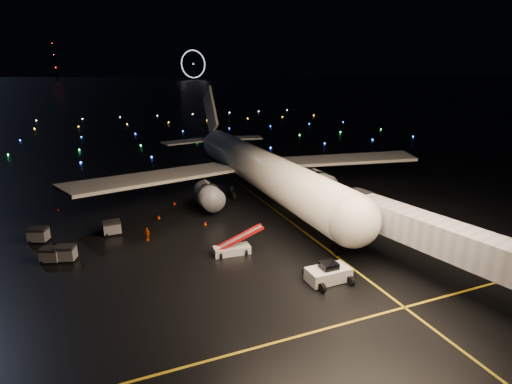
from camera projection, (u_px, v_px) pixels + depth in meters
ground at (107, 96)px, 305.33m from camera, size 2000.00×2000.00×0.00m
lane_centre at (282, 215)px, 57.39m from camera, size 0.25×80.00×0.02m
lane_cross at (221, 357)px, 29.16m from camera, size 60.00×0.25×0.02m
airliner at (252, 144)px, 65.26m from camera, size 59.45×56.53×16.71m
pushback_tug at (328, 272)px, 39.34m from camera, size 4.33×2.31×2.05m
belt_loader at (232, 242)px, 45.08m from camera, size 6.14×2.04×2.93m
crew_c at (147, 234)px, 48.85m from camera, size 0.85×1.04×1.66m
safety_cone_0 at (205, 223)px, 53.88m from camera, size 0.48×0.48×0.46m
safety_cone_1 at (175, 203)px, 61.96m from camera, size 0.51×0.51×0.51m
safety_cone_2 at (159, 217)px, 56.17m from camera, size 0.49×0.49×0.45m
safety_cone_3 at (58, 209)px, 59.14m from camera, size 0.53×0.53×0.49m
ferris_wheel at (193, 65)px, 730.40m from camera, size 49.33×16.80×52.00m
radio_mast at (55, 61)px, 663.74m from camera, size 1.80×1.80×64.00m
taxiway_lights at (132, 131)px, 133.58m from camera, size 164.00×92.00×0.36m
baggage_cart_0 at (112, 228)px, 50.60m from camera, size 2.16×1.55×1.79m
baggage_cart_1 at (65, 253)px, 43.60m from camera, size 2.43×2.04×1.77m
baggage_cart_2 at (38, 235)px, 48.39m from camera, size 2.53×2.16×1.81m
baggage_cart_3 at (50, 255)px, 43.37m from camera, size 2.32×1.99×1.66m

